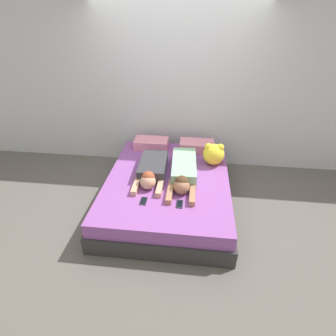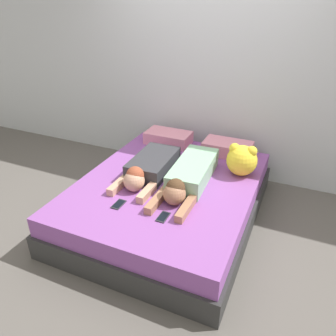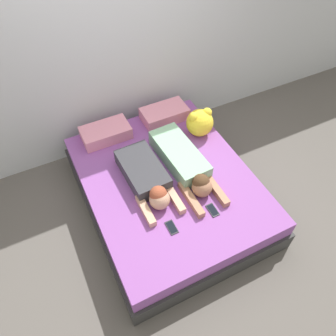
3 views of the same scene
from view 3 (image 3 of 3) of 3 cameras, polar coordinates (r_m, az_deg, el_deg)
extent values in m
plane|color=#5B5651|center=(3.74, 0.00, -5.75)|extent=(12.00, 12.00, 0.00)
cube|color=silver|center=(3.71, -8.90, 20.41)|extent=(12.00, 0.06, 2.60)
cube|color=#2D2D2D|center=(3.64, 0.00, -4.68)|extent=(1.71, 2.12, 0.24)
cube|color=#8C4C9E|center=(3.47, 0.00, -2.61)|extent=(1.65, 2.06, 0.19)
cube|color=pink|center=(3.81, -10.78, 6.06)|extent=(0.54, 0.31, 0.15)
cube|color=pink|center=(3.99, -0.62, 9.43)|extent=(0.54, 0.31, 0.15)
cube|color=#333338|center=(3.35, -4.47, -0.45)|extent=(0.38, 0.65, 0.17)
sphere|color=tan|center=(3.11, -1.47, -5.46)|extent=(0.20, 0.20, 0.20)
sphere|color=#99472D|center=(3.09, -1.69, -4.64)|extent=(0.17, 0.17, 0.17)
cube|color=tan|center=(3.13, -3.90, -7.36)|extent=(0.07, 0.35, 0.07)
cube|color=tan|center=(3.20, 1.17, -5.32)|extent=(0.07, 0.35, 0.07)
cube|color=#8CBF99|center=(3.48, 1.94, 2.27)|extent=(0.37, 0.80, 0.19)
sphere|color=#A37051|center=(3.21, 5.93, -3.31)|extent=(0.20, 0.20, 0.20)
sphere|color=#4C331E|center=(3.19, 5.77, -2.50)|extent=(0.17, 0.17, 0.17)
cube|color=#A37051|center=(3.20, 4.03, -5.40)|extent=(0.07, 0.43, 0.07)
cube|color=#A37051|center=(3.30, 8.26, -3.60)|extent=(0.07, 0.43, 0.07)
cube|color=#2D2D33|center=(3.06, 0.63, -10.30)|extent=(0.08, 0.15, 0.01)
cube|color=black|center=(3.05, 0.63, -10.25)|extent=(0.07, 0.13, 0.00)
cube|color=#2D2D33|center=(3.18, 7.76, -7.29)|extent=(0.08, 0.15, 0.01)
cube|color=black|center=(3.18, 7.77, -7.23)|extent=(0.07, 0.13, 0.00)
sphere|color=yellow|center=(3.76, 5.55, 7.86)|extent=(0.31, 0.31, 0.31)
sphere|color=yellow|center=(3.65, 4.51, 8.84)|extent=(0.11, 0.11, 0.11)
sphere|color=yellow|center=(3.72, 6.83, 9.57)|extent=(0.11, 0.11, 0.11)
camera|label=1|loc=(1.77, 81.57, -23.00)|focal=28.00mm
camera|label=2|loc=(2.39, 65.56, -9.07)|focal=35.00mm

